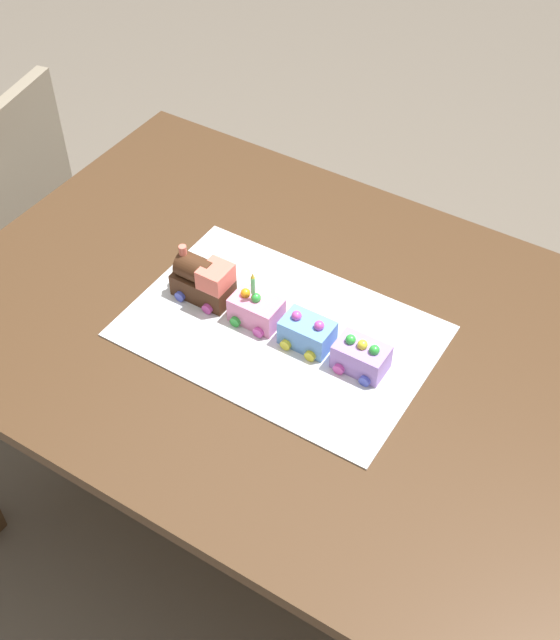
{
  "coord_description": "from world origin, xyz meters",
  "views": [
    {
      "loc": [
        0.61,
        -0.99,
        1.94
      ],
      "look_at": [
        0.01,
        -0.03,
        0.77
      ],
      "focal_mm": 46.64,
      "sensor_mm": 36.0,
      "label": 1
    }
  ],
  "objects_px": {
    "cake_locomotive": "(203,280)",
    "cake_car_flatbed_bubblegum": "(256,310)",
    "dining_table": "(285,358)",
    "cake_car_gondola_sky_blue": "(307,333)",
    "cake_car_tanker_lavender": "(361,356)",
    "birthday_candle": "(253,284)"
  },
  "relations": [
    {
      "from": "cake_locomotive",
      "to": "birthday_candle",
      "type": "xyz_separation_m",
      "value": [
        0.12,
        -0.0,
        0.05
      ]
    },
    {
      "from": "dining_table",
      "to": "cake_car_flatbed_bubblegum",
      "type": "height_order",
      "value": "cake_car_flatbed_bubblegum"
    },
    {
      "from": "cake_car_tanker_lavender",
      "to": "birthday_candle",
      "type": "bearing_deg",
      "value": 180.0
    },
    {
      "from": "cake_car_flatbed_bubblegum",
      "to": "dining_table",
      "type": "bearing_deg",
      "value": 27.28
    },
    {
      "from": "dining_table",
      "to": "cake_car_tanker_lavender",
      "type": "xyz_separation_m",
      "value": [
        0.19,
        -0.03,
        0.14
      ]
    },
    {
      "from": "cake_car_flatbed_bubblegum",
      "to": "cake_car_tanker_lavender",
      "type": "distance_m",
      "value": 0.24
    },
    {
      "from": "dining_table",
      "to": "cake_car_tanker_lavender",
      "type": "bearing_deg",
      "value": -8.06
    },
    {
      "from": "dining_table",
      "to": "cake_car_gondola_sky_blue",
      "type": "bearing_deg",
      "value": -21.24
    },
    {
      "from": "cake_locomotive",
      "to": "cake_car_tanker_lavender",
      "type": "height_order",
      "value": "cake_locomotive"
    },
    {
      "from": "dining_table",
      "to": "cake_car_gondola_sky_blue",
      "type": "xyz_separation_m",
      "value": [
        0.07,
        -0.03,
        0.14
      ]
    },
    {
      "from": "birthday_candle",
      "to": "cake_car_tanker_lavender",
      "type": "bearing_deg",
      "value": -0.0
    },
    {
      "from": "dining_table",
      "to": "cake_car_tanker_lavender",
      "type": "height_order",
      "value": "cake_car_tanker_lavender"
    },
    {
      "from": "cake_locomotive",
      "to": "cake_car_flatbed_bubblegum",
      "type": "distance_m",
      "value": 0.13
    },
    {
      "from": "cake_car_flatbed_bubblegum",
      "to": "cake_car_tanker_lavender",
      "type": "bearing_deg",
      "value": -0.0
    },
    {
      "from": "cake_locomotive",
      "to": "cake_car_gondola_sky_blue",
      "type": "height_order",
      "value": "cake_locomotive"
    },
    {
      "from": "cake_car_flatbed_bubblegum",
      "to": "cake_car_gondola_sky_blue",
      "type": "distance_m",
      "value": 0.12
    },
    {
      "from": "cake_locomotive",
      "to": "cake_car_flatbed_bubblegum",
      "type": "height_order",
      "value": "cake_locomotive"
    },
    {
      "from": "cake_car_flatbed_bubblegum",
      "to": "cake_locomotive",
      "type": "bearing_deg",
      "value": 180.0
    },
    {
      "from": "dining_table",
      "to": "cake_locomotive",
      "type": "relative_size",
      "value": 10.0
    },
    {
      "from": "cake_locomotive",
      "to": "cake_car_tanker_lavender",
      "type": "distance_m",
      "value": 0.37
    },
    {
      "from": "cake_locomotive",
      "to": "birthday_candle",
      "type": "relative_size",
      "value": 2.66
    },
    {
      "from": "cake_car_gondola_sky_blue",
      "to": "cake_car_tanker_lavender",
      "type": "height_order",
      "value": "same"
    }
  ]
}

